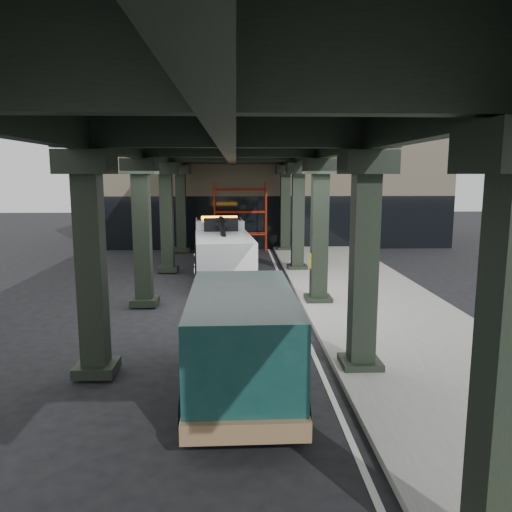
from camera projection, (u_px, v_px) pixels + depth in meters
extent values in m
plane|color=black|center=(244.00, 322.00, 15.35)|extent=(90.00, 90.00, 0.00)
cube|color=gray|center=(372.00, 302.00, 17.48)|extent=(5.00, 40.00, 0.15)
cube|color=silver|center=(292.00, 304.00, 17.39)|extent=(0.12, 38.00, 0.01)
cube|color=black|center=(509.00, 369.00, 5.19)|extent=(0.55, 0.55, 5.00)
cube|color=black|center=(364.00, 265.00, 11.10)|extent=(0.55, 0.55, 5.00)
cube|color=black|center=(367.00, 162.00, 10.74)|extent=(1.10, 1.10, 0.50)
cube|color=black|center=(360.00, 364.00, 11.48)|extent=(0.90, 0.90, 0.24)
cube|color=black|center=(319.00, 233.00, 17.02)|extent=(0.55, 0.55, 5.00)
cube|color=black|center=(321.00, 166.00, 16.65)|extent=(1.10, 1.10, 0.50)
cube|color=black|center=(318.00, 299.00, 17.39)|extent=(0.90, 0.90, 0.24)
cube|color=black|center=(298.00, 218.00, 22.93)|extent=(0.55, 0.55, 5.00)
cube|color=black|center=(299.00, 168.00, 22.57)|extent=(1.10, 1.10, 0.50)
cube|color=black|center=(297.00, 268.00, 23.31)|extent=(0.90, 0.90, 0.24)
cube|color=black|center=(285.00, 209.00, 28.85)|extent=(0.55, 0.55, 5.00)
cube|color=black|center=(286.00, 170.00, 28.48)|extent=(1.10, 1.10, 0.50)
cube|color=black|center=(285.00, 249.00, 29.22)|extent=(0.90, 0.90, 0.24)
cube|color=black|center=(91.00, 267.00, 10.87)|extent=(0.55, 0.55, 5.00)
cube|color=black|center=(86.00, 162.00, 10.50)|extent=(1.10, 1.10, 0.50)
cube|color=black|center=(97.00, 368.00, 11.24)|extent=(0.90, 0.90, 0.24)
cube|color=black|center=(142.00, 234.00, 16.78)|extent=(0.55, 0.55, 5.00)
cube|color=black|center=(140.00, 166.00, 16.42)|extent=(1.10, 1.10, 0.50)
cube|color=black|center=(145.00, 301.00, 17.16)|extent=(0.90, 0.90, 0.24)
cube|color=black|center=(167.00, 218.00, 22.70)|extent=(0.55, 0.55, 5.00)
cube|color=black|center=(165.00, 168.00, 22.33)|extent=(1.10, 1.10, 0.50)
cube|color=black|center=(168.00, 268.00, 23.08)|extent=(0.90, 0.90, 0.24)
cube|color=black|center=(181.00, 209.00, 28.61)|extent=(0.55, 0.55, 5.00)
cube|color=black|center=(180.00, 170.00, 28.25)|extent=(1.10, 1.10, 0.50)
cube|color=black|center=(182.00, 249.00, 28.99)|extent=(0.90, 0.90, 0.24)
cube|color=black|center=(321.00, 142.00, 16.52)|extent=(0.35, 32.00, 1.10)
cube|color=black|center=(139.00, 142.00, 16.29)|extent=(0.35, 32.00, 1.10)
cube|color=black|center=(231.00, 142.00, 16.40)|extent=(0.35, 32.00, 1.10)
cube|color=black|center=(231.00, 120.00, 16.29)|extent=(7.40, 32.00, 0.30)
cube|color=#C6B793|center=(268.00, 181.00, 34.50)|extent=(22.00, 10.00, 8.00)
cylinder|color=red|center=(215.00, 217.00, 29.66)|extent=(0.08, 0.08, 4.00)
cylinder|color=red|center=(214.00, 218.00, 28.87)|extent=(0.08, 0.08, 4.00)
cylinder|color=red|center=(265.00, 216.00, 29.77)|extent=(0.08, 0.08, 4.00)
cylinder|color=red|center=(266.00, 218.00, 28.99)|extent=(0.08, 0.08, 4.00)
cylinder|color=red|center=(240.00, 233.00, 29.88)|extent=(3.00, 0.08, 0.08)
cylinder|color=red|center=(240.00, 211.00, 29.67)|extent=(3.00, 0.08, 0.08)
cylinder|color=red|center=(240.00, 189.00, 29.46)|extent=(3.00, 0.08, 0.08)
cube|color=black|center=(222.00, 262.00, 22.00)|extent=(1.55, 7.20, 0.24)
cube|color=white|center=(219.00, 237.00, 24.25)|extent=(2.42, 2.47, 1.72)
cube|color=white|center=(218.00, 244.00, 25.31)|extent=(2.29, 0.85, 0.86)
cube|color=black|center=(219.00, 227.00, 24.41)|extent=(2.19, 1.41, 0.81)
cube|color=white|center=(224.00, 252.00, 20.83)|extent=(2.68, 4.94, 1.33)
cube|color=orange|center=(219.00, 218.00, 23.91)|extent=(1.73, 0.41, 0.15)
cube|color=black|center=(221.00, 225.00, 22.54)|extent=(1.57, 0.70, 0.57)
cylinder|color=black|center=(223.00, 234.00, 20.90)|extent=(0.51, 3.34, 1.28)
cube|color=black|center=(228.00, 287.00, 18.60)|extent=(0.40, 1.35, 0.17)
cube|color=black|center=(229.00, 292.00, 17.96)|extent=(1.54, 0.37, 0.17)
cylinder|color=black|center=(198.00, 256.00, 24.56)|extent=(0.42, 1.07, 1.05)
cylinder|color=silver|center=(198.00, 256.00, 24.56)|extent=(0.42, 0.61, 0.58)
cylinder|color=black|center=(240.00, 255.00, 24.81)|extent=(0.42, 1.07, 1.05)
cylinder|color=silver|center=(240.00, 255.00, 24.81)|extent=(0.42, 0.61, 0.58)
cylinder|color=black|center=(199.00, 267.00, 21.48)|extent=(0.42, 1.07, 1.05)
cylinder|color=silver|center=(199.00, 267.00, 21.48)|extent=(0.42, 0.61, 0.58)
cylinder|color=black|center=(247.00, 266.00, 21.73)|extent=(0.42, 1.07, 1.05)
cylinder|color=silver|center=(247.00, 266.00, 21.73)|extent=(0.42, 0.61, 0.58)
cylinder|color=black|center=(199.00, 273.00, 20.26)|extent=(0.42, 1.07, 1.05)
cylinder|color=silver|center=(199.00, 273.00, 20.26)|extent=(0.42, 0.61, 0.58)
cylinder|color=black|center=(250.00, 272.00, 20.52)|extent=(0.42, 1.07, 1.05)
cylinder|color=silver|center=(250.00, 272.00, 20.52)|extent=(0.42, 0.61, 0.58)
cube|color=#103A37|center=(240.00, 319.00, 12.49)|extent=(1.98, 1.08, 0.87)
cube|color=#103A37|center=(242.00, 338.00, 9.82)|extent=(2.07, 4.35, 1.88)
cube|color=#97724D|center=(242.00, 368.00, 10.33)|extent=(2.13, 5.41, 0.34)
cube|color=black|center=(240.00, 293.00, 11.99)|extent=(1.88, 0.44, 0.80)
cube|color=black|center=(242.00, 311.00, 10.03)|extent=(2.09, 3.49, 0.53)
cube|color=silver|center=(239.00, 327.00, 13.06)|extent=(1.92, 0.14, 0.29)
cylinder|color=black|center=(201.00, 340.00, 12.48)|extent=(0.28, 0.81, 0.81)
cylinder|color=silver|center=(201.00, 340.00, 12.48)|extent=(0.31, 0.45, 0.44)
cylinder|color=black|center=(278.00, 338.00, 12.58)|extent=(0.28, 0.81, 0.81)
cylinder|color=silver|center=(278.00, 338.00, 12.58)|extent=(0.31, 0.45, 0.44)
cylinder|color=black|center=(188.00, 417.00, 8.50)|extent=(0.28, 0.81, 0.81)
cylinder|color=silver|center=(188.00, 417.00, 8.50)|extent=(0.31, 0.45, 0.44)
cylinder|color=black|center=(300.00, 414.00, 8.60)|extent=(0.28, 0.81, 0.81)
cylinder|color=silver|center=(300.00, 414.00, 8.60)|extent=(0.31, 0.45, 0.44)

